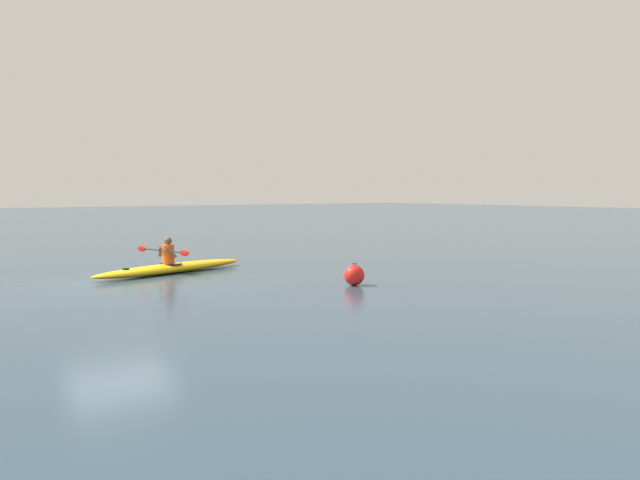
% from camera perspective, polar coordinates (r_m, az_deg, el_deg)
% --- Properties ---
extents(ground_plane, '(160.00, 160.00, 0.00)m').
position_cam_1_polar(ground_plane, '(15.50, -18.48, -4.11)').
color(ground_plane, '#283D4C').
extents(kayak, '(4.95, 1.97, 0.27)m').
position_cam_1_polar(kayak, '(17.48, -13.75, -2.58)').
color(kayak, '#EAB214').
rests_on(kayak, ground).
extents(kayaker, '(0.68, 2.25, 0.74)m').
position_cam_1_polar(kayaker, '(17.34, -14.18, -1.11)').
color(kayaker, '#E04C14').
rests_on(kayaker, kayak).
extents(mooring_buoy_orange_mid, '(0.50, 0.50, 0.54)m').
position_cam_1_polar(mooring_buoy_orange_mid, '(14.75, 3.24, -3.32)').
color(mooring_buoy_orange_mid, red).
rests_on(mooring_buoy_orange_mid, ground).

